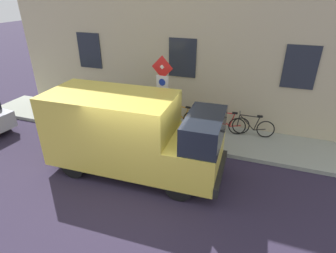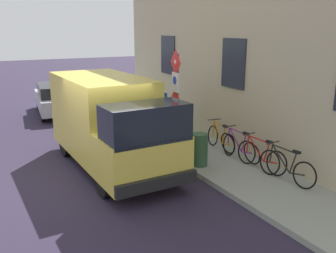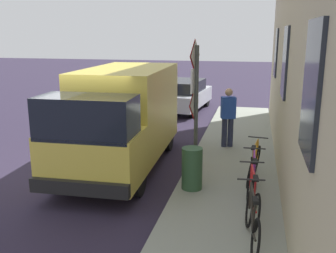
{
  "view_description": "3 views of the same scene",
  "coord_description": "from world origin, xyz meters",
  "px_view_note": "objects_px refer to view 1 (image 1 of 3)",
  "views": [
    {
      "loc": [
        -5.87,
        -3.05,
        5.21
      ],
      "look_at": [
        1.95,
        -0.28,
        1.0
      ],
      "focal_mm": 29.17,
      "sensor_mm": 36.0,
      "label": 1
    },
    {
      "loc": [
        -2.74,
        -9.15,
        3.82
      ],
      "look_at": [
        1.84,
        -0.59,
        1.25
      ],
      "focal_mm": 39.78,
      "sensor_mm": 36.0,
      "label": 2
    },
    {
      "loc": [
        3.82,
        -8.59,
        3.37
      ],
      "look_at": [
        2.01,
        -0.71,
        1.4
      ],
      "focal_mm": 40.88,
      "sensor_mm": 36.0,
      "label": 3
    }
  ],
  "objects_px": {
    "sign_post_stacked": "(163,91)",
    "delivery_van": "(131,133)",
    "litter_bin": "(193,132)",
    "bicycle_purple": "(204,120)",
    "bicycle_orange": "(182,117)",
    "bicycle_red": "(227,123)",
    "pedestrian": "(117,103)",
    "bicycle_black": "(251,127)"
  },
  "relations": [
    {
      "from": "sign_post_stacked",
      "to": "delivery_van",
      "type": "bearing_deg",
      "value": 170.5
    },
    {
      "from": "delivery_van",
      "to": "litter_bin",
      "type": "distance_m",
      "value": 2.61
    },
    {
      "from": "delivery_van",
      "to": "bicycle_purple",
      "type": "height_order",
      "value": "delivery_van"
    },
    {
      "from": "sign_post_stacked",
      "to": "bicycle_orange",
      "type": "height_order",
      "value": "sign_post_stacked"
    },
    {
      "from": "bicycle_purple",
      "to": "bicycle_red",
      "type": "bearing_deg",
      "value": 178.4
    },
    {
      "from": "sign_post_stacked",
      "to": "delivery_van",
      "type": "height_order",
      "value": "sign_post_stacked"
    },
    {
      "from": "sign_post_stacked",
      "to": "pedestrian",
      "type": "distance_m",
      "value": 2.52
    },
    {
      "from": "pedestrian",
      "to": "bicycle_black",
      "type": "bearing_deg",
      "value": 171.35
    },
    {
      "from": "bicycle_red",
      "to": "bicycle_orange",
      "type": "xyz_separation_m",
      "value": [
        0.0,
        1.83,
        0.0
      ]
    },
    {
      "from": "bicycle_orange",
      "to": "litter_bin",
      "type": "height_order",
      "value": "litter_bin"
    },
    {
      "from": "bicycle_purple",
      "to": "bicycle_orange",
      "type": "bearing_deg",
      "value": -1.64
    },
    {
      "from": "delivery_van",
      "to": "bicycle_black",
      "type": "relative_size",
      "value": 3.15
    },
    {
      "from": "delivery_van",
      "to": "pedestrian",
      "type": "distance_m",
      "value": 3.19
    },
    {
      "from": "bicycle_purple",
      "to": "pedestrian",
      "type": "bearing_deg",
      "value": 11.35
    },
    {
      "from": "bicycle_orange",
      "to": "bicycle_purple",
      "type": "bearing_deg",
      "value": -172.23
    },
    {
      "from": "delivery_van",
      "to": "pedestrian",
      "type": "bearing_deg",
      "value": 124.89
    },
    {
      "from": "bicycle_black",
      "to": "bicycle_purple",
      "type": "distance_m",
      "value": 1.83
    },
    {
      "from": "bicycle_orange",
      "to": "litter_bin",
      "type": "bearing_deg",
      "value": 129.85
    },
    {
      "from": "bicycle_purple",
      "to": "pedestrian",
      "type": "relative_size",
      "value": 1.0
    },
    {
      "from": "bicycle_black",
      "to": "bicycle_purple",
      "type": "relative_size",
      "value": 1.0
    },
    {
      "from": "sign_post_stacked",
      "to": "bicycle_red",
      "type": "xyz_separation_m",
      "value": [
        1.43,
        -2.13,
        -1.56
      ]
    },
    {
      "from": "bicycle_red",
      "to": "bicycle_orange",
      "type": "relative_size",
      "value": 1.0
    },
    {
      "from": "pedestrian",
      "to": "bicycle_purple",
      "type": "bearing_deg",
      "value": 175.76
    },
    {
      "from": "delivery_van",
      "to": "bicycle_orange",
      "type": "relative_size",
      "value": 3.15
    },
    {
      "from": "sign_post_stacked",
      "to": "bicycle_purple",
      "type": "bearing_deg",
      "value": -40.38
    },
    {
      "from": "delivery_van",
      "to": "bicycle_red",
      "type": "distance_m",
      "value": 4.22
    },
    {
      "from": "bicycle_purple",
      "to": "bicycle_orange",
      "type": "relative_size",
      "value": 1.0
    },
    {
      "from": "bicycle_black",
      "to": "bicycle_purple",
      "type": "xyz_separation_m",
      "value": [
        0.0,
        1.83,
        0.0
      ]
    },
    {
      "from": "bicycle_red",
      "to": "bicycle_orange",
      "type": "bearing_deg",
      "value": -6.26
    },
    {
      "from": "delivery_van",
      "to": "sign_post_stacked",
      "type": "bearing_deg",
      "value": 78.64
    },
    {
      "from": "pedestrian",
      "to": "bicycle_red",
      "type": "bearing_deg",
      "value": 173.1
    },
    {
      "from": "bicycle_black",
      "to": "sign_post_stacked",
      "type": "bearing_deg",
      "value": 19.18
    },
    {
      "from": "bicycle_black",
      "to": "bicycle_purple",
      "type": "bearing_deg",
      "value": -5.98
    },
    {
      "from": "bicycle_red",
      "to": "bicycle_purple",
      "type": "distance_m",
      "value": 0.91
    },
    {
      "from": "delivery_van",
      "to": "litter_bin",
      "type": "xyz_separation_m",
      "value": [
        2.05,
        -1.42,
        -0.74
      ]
    },
    {
      "from": "bicycle_purple",
      "to": "bicycle_orange",
      "type": "xyz_separation_m",
      "value": [
        0.0,
        0.91,
        0.0
      ]
    },
    {
      "from": "bicycle_orange",
      "to": "pedestrian",
      "type": "height_order",
      "value": "pedestrian"
    },
    {
      "from": "pedestrian",
      "to": "litter_bin",
      "type": "height_order",
      "value": "pedestrian"
    },
    {
      "from": "delivery_van",
      "to": "litter_bin",
      "type": "relative_size",
      "value": 5.99
    },
    {
      "from": "litter_bin",
      "to": "pedestrian",
      "type": "bearing_deg",
      "value": 81.54
    },
    {
      "from": "bicycle_red",
      "to": "litter_bin",
      "type": "relative_size",
      "value": 1.9
    },
    {
      "from": "bicycle_orange",
      "to": "litter_bin",
      "type": "distance_m",
      "value": 1.52
    }
  ]
}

